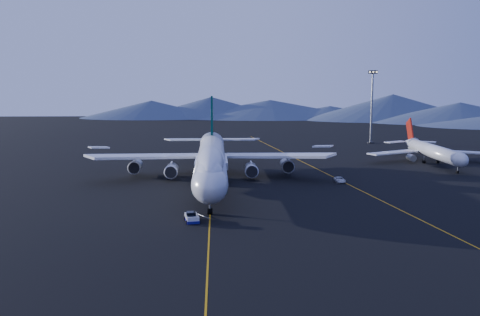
{
  "coord_description": "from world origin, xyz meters",
  "views": [
    {
      "loc": [
        1.2,
        -119.02,
        23.33
      ],
      "look_at": [
        6.6,
        1.97,
        6.0
      ],
      "focal_mm": 40.0,
      "sensor_mm": 36.0,
      "label": 1
    }
  ],
  "objects_px": {
    "boeing_747": "(211,160)",
    "floodlight_mast": "(372,107)",
    "pushback_tug": "(192,218)",
    "second_jet": "(432,151)",
    "service_van": "(340,180)"
  },
  "relations": [
    {
      "from": "boeing_747",
      "to": "second_jet",
      "type": "distance_m",
      "value": 69.91
    },
    {
      "from": "service_van",
      "to": "floodlight_mast",
      "type": "distance_m",
      "value": 85.82
    },
    {
      "from": "boeing_747",
      "to": "second_jet",
      "type": "height_order",
      "value": "boeing_747"
    },
    {
      "from": "second_jet",
      "to": "boeing_747",
      "type": "bearing_deg",
      "value": -167.23
    },
    {
      "from": "pushback_tug",
      "to": "second_jet",
      "type": "height_order",
      "value": "second_jet"
    },
    {
      "from": "pushback_tug",
      "to": "floodlight_mast",
      "type": "distance_m",
      "value": 130.47
    },
    {
      "from": "pushback_tug",
      "to": "second_jet",
      "type": "relative_size",
      "value": 0.11
    },
    {
      "from": "service_van",
      "to": "boeing_747",
      "type": "bearing_deg",
      "value": -175.68
    },
    {
      "from": "pushback_tug",
      "to": "second_jet",
      "type": "bearing_deg",
      "value": 32.89
    },
    {
      "from": "boeing_747",
      "to": "floodlight_mast",
      "type": "relative_size",
      "value": 2.63
    },
    {
      "from": "pushback_tug",
      "to": "floodlight_mast",
      "type": "height_order",
      "value": "floodlight_mast"
    },
    {
      "from": "second_jet",
      "to": "floodlight_mast",
      "type": "xyz_separation_m",
      "value": [
        -2.72,
        51.71,
        10.35
      ]
    },
    {
      "from": "second_jet",
      "to": "floodlight_mast",
      "type": "relative_size",
      "value": 1.53
    },
    {
      "from": "boeing_747",
      "to": "pushback_tug",
      "type": "bearing_deg",
      "value": -95.46
    },
    {
      "from": "pushback_tug",
      "to": "floodlight_mast",
      "type": "relative_size",
      "value": 0.16
    }
  ]
}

